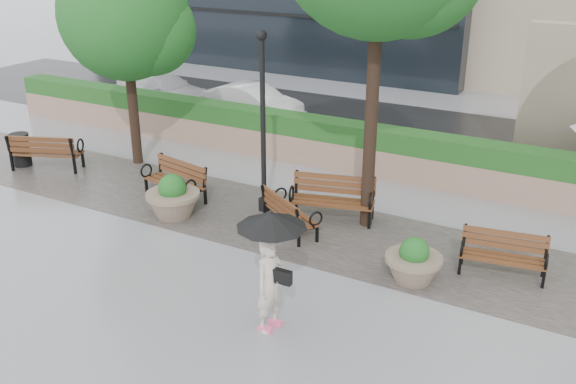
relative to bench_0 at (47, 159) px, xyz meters
The scene contains 17 objects.
ground 7.42m from the bench_0, 22.77° to the right, with size 100.00×100.00×0.00m, color gray.
cobble_strip 6.85m from the bench_0, ahead, with size 28.00×3.20×0.01m, color #383330.
hedge_wall 8.00m from the bench_0, 31.12° to the left, with size 24.00×0.80×1.35m.
asphalt_street 10.63m from the bench_0, 49.92° to the left, with size 40.00×7.00×0.00m, color black.
bench_0 is the anchor object (origin of this frame).
bench_1 4.48m from the bench_0, ahead, with size 1.87×1.04×0.95m.
bench_2 7.89m from the bench_0, ahead, with size 1.73×1.41×0.88m.
bench_3 8.50m from the bench_0, ahead, with size 2.05×1.23×1.03m.
bench_4 12.48m from the bench_0, ahead, with size 1.70×0.89×0.87m.
planter_left 5.18m from the bench_0, ahead, with size 1.26×1.26×1.06m.
planter_right 11.07m from the bench_0, ahead, with size 1.10×1.10×0.92m.
trash_bin 0.90m from the bench_0, behind, with size 0.54×0.54×0.90m, color black.
lamppost 7.00m from the bench_0, ahead, with size 0.28×0.28×4.28m.
tree_0 4.59m from the bench_0, 41.17° to the left, with size 3.58×3.50×5.93m.
car_left 7.40m from the bench_0, 103.06° to the left, with size 1.69×4.16×1.21m, color silver.
car_right 7.61m from the bench_0, 71.89° to the left, with size 1.30×3.72×1.23m, color silver.
pedestrian 10.15m from the bench_0, 21.10° to the right, with size 1.17×1.17×2.14m.
Camera 1 is at (7.30, -8.74, 6.35)m, focal length 40.00 mm.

